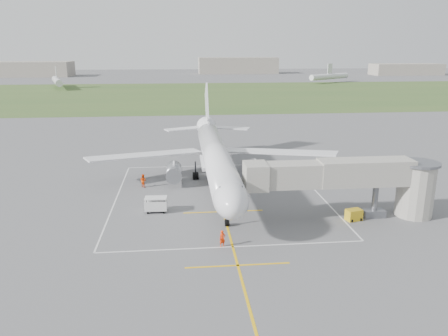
{
  "coord_description": "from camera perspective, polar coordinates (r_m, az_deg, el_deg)",
  "views": [
    {
      "loc": [
        -5.02,
        -60.9,
        19.93
      ],
      "look_at": [
        0.71,
        -4.0,
        4.0
      ],
      "focal_mm": 35.0,
      "sensor_mm": 36.0,
      "label": 1
    }
  ],
  "objects": [
    {
      "name": "apron_markings",
      "position": [
        58.79,
        -0.51,
        -4.24
      ],
      "size": [
        28.2,
        60.0,
        0.01
      ],
      "color": "#ECB10D",
      "rests_on": "ground"
    },
    {
      "name": "jet_bridge",
      "position": [
        53.92,
        17.14,
        -1.5
      ],
      "size": [
        23.4,
        5.0,
        7.2
      ],
      "color": "gray",
      "rests_on": "ground"
    },
    {
      "name": "ramp_worker_wing",
      "position": [
        65.14,
        -10.51,
        -1.62
      ],
      "size": [
        1.21,
        1.17,
        1.96
      ],
      "primitive_type": "imported",
      "rotation": [
        0.0,
        0.0,
        2.46
      ],
      "color": "#EC4307",
      "rests_on": "ground"
    },
    {
      "name": "ramp_worker_nose",
      "position": [
        45.45,
        -0.21,
        -9.21
      ],
      "size": [
        0.75,
        0.61,
        1.77
      ],
      "primitive_type": "imported",
      "rotation": [
        0.0,
        0.0,
        0.33
      ],
      "color": "#FF3308",
      "rests_on": "ground"
    },
    {
      "name": "airliner",
      "position": [
        63.77,
        -1.06,
        1.46
      ],
      "size": [
        38.93,
        46.75,
        13.52
      ],
      "color": "silver",
      "rests_on": "ground"
    },
    {
      "name": "baggage_cart",
      "position": [
        55.17,
        -8.87,
        -4.73
      ],
      "size": [
        2.8,
        1.76,
        1.9
      ],
      "rotation": [
        0.0,
        0.0,
        -0.05
      ],
      "color": "silver",
      "rests_on": "ground"
    },
    {
      "name": "gpu_unit",
      "position": [
        54.31,
        16.6,
        -5.89
      ],
      "size": [
        2.03,
        1.63,
        1.35
      ],
      "rotation": [
        0.0,
        0.0,
        0.25
      ],
      "color": "gold",
      "rests_on": "ground"
    },
    {
      "name": "grass_strip",
      "position": [
        192.0,
        -4.29,
        9.57
      ],
      "size": [
        700.0,
        120.0,
        0.02
      ],
      "primitive_type": "cube",
      "color": "#375525",
      "rests_on": "ground"
    },
    {
      "name": "distant_aircraft",
      "position": [
        237.64,
        -2.8,
        11.61
      ],
      "size": [
        166.39,
        45.37,
        8.85
      ],
      "color": "silver",
      "rests_on": "ground"
    },
    {
      "name": "distant_hangars",
      "position": [
        326.61,
        -7.9,
        12.83
      ],
      "size": [
        345.0,
        49.0,
        12.0
      ],
      "color": "gray",
      "rests_on": "ground"
    },
    {
      "name": "ground",
      "position": [
        64.27,
        -0.99,
        -2.5
      ],
      "size": [
        700.0,
        700.0,
        0.0
      ],
      "primitive_type": "plane",
      "color": "#565659",
      "rests_on": "ground"
    }
  ]
}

